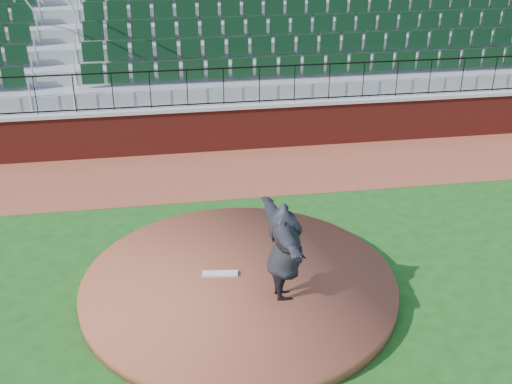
% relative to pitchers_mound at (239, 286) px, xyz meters
% --- Properties ---
extents(ground, '(90.00, 90.00, 0.00)m').
position_rel_pitchers_mound_xyz_m(ground, '(0.54, -0.07, -0.12)').
color(ground, '#184E16').
rests_on(ground, ground).
extents(warning_track, '(34.00, 3.20, 0.01)m').
position_rel_pitchers_mound_xyz_m(warning_track, '(0.54, 5.33, -0.12)').
color(warning_track, brown).
rests_on(warning_track, ground).
extents(field_wall, '(34.00, 0.35, 1.20)m').
position_rel_pitchers_mound_xyz_m(field_wall, '(0.54, 6.93, 0.47)').
color(field_wall, maroon).
rests_on(field_wall, ground).
extents(wall_cap, '(34.00, 0.45, 0.10)m').
position_rel_pitchers_mound_xyz_m(wall_cap, '(0.54, 6.93, 1.12)').
color(wall_cap, '#B7B7B7').
rests_on(wall_cap, field_wall).
extents(wall_railing, '(34.00, 0.05, 1.00)m').
position_rel_pitchers_mound_xyz_m(wall_railing, '(0.54, 6.93, 1.67)').
color(wall_railing, black).
rests_on(wall_railing, wall_cap).
extents(seating_stands, '(34.00, 5.10, 4.60)m').
position_rel_pitchers_mound_xyz_m(seating_stands, '(0.54, 9.65, 2.18)').
color(seating_stands, gray).
rests_on(seating_stands, ground).
extents(concourse_wall, '(34.00, 0.50, 5.50)m').
position_rel_pitchers_mound_xyz_m(concourse_wall, '(0.54, 12.45, 2.62)').
color(concourse_wall, maroon).
rests_on(concourse_wall, ground).
extents(pitchers_mound, '(5.72, 5.72, 0.25)m').
position_rel_pitchers_mound_xyz_m(pitchers_mound, '(0.00, 0.00, 0.00)').
color(pitchers_mound, brown).
rests_on(pitchers_mound, ground).
extents(pitching_rubber, '(0.67, 0.24, 0.04)m').
position_rel_pitchers_mound_xyz_m(pitching_rubber, '(-0.32, 0.23, 0.15)').
color(pitching_rubber, silver).
rests_on(pitching_rubber, pitchers_mound).
extents(pitcher, '(0.75, 2.28, 1.83)m').
position_rel_pitchers_mound_xyz_m(pitcher, '(0.71, -0.63, 1.04)').
color(pitcher, black).
rests_on(pitcher, pitchers_mound).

